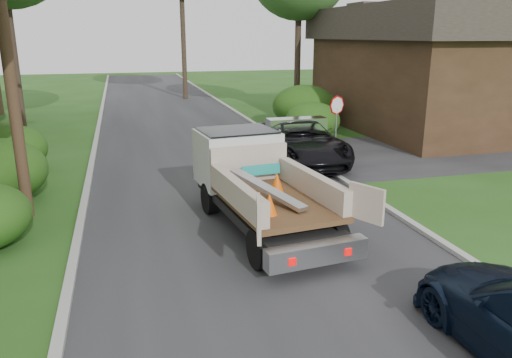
{
  "coord_description": "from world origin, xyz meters",
  "views": [
    {
      "loc": [
        -2.88,
        -8.83,
        4.7
      ],
      "look_at": [
        0.29,
        2.87,
        1.2
      ],
      "focal_mm": 35.0,
      "sensor_mm": 36.0,
      "label": 1
    }
  ],
  "objects": [
    {
      "name": "hedge_left_c",
      "position": [
        -6.8,
        10.0,
        0.85
      ],
      "size": [
        2.6,
        2.6,
        1.7
      ],
      "primitive_type": "ellipsoid",
      "color": "#1A3C0D",
      "rests_on": "ground"
    },
    {
      "name": "house_right",
      "position": [
        13.0,
        14.0,
        3.16
      ],
      "size": [
        9.72,
        12.96,
        6.2
      ],
      "rotation": [
        0.0,
        0.0,
        1.57
      ],
      "color": "#342315",
      "rests_on": "ground"
    },
    {
      "name": "utility_pole",
      "position": [
        -5.48,
        4.98,
        5.17
      ],
      "size": [
        2.42,
        1.25,
        10.0
      ],
      "color": "#382619",
      "rests_on": "ground"
    },
    {
      "name": "curb_left",
      "position": [
        -4.1,
        10.0,
        0.06
      ],
      "size": [
        0.2,
        90.0,
        0.12
      ],
      "primitive_type": "cube",
      "color": "#9E9E99",
      "rests_on": "ground"
    },
    {
      "name": "black_pickup",
      "position": [
        3.6,
        8.71,
        0.81
      ],
      "size": [
        2.99,
        5.96,
        1.62
      ],
      "primitive_type": "imported",
      "rotation": [
        0.0,
        0.0,
        -0.05
      ],
      "color": "black",
      "rests_on": "ground"
    },
    {
      "name": "ground",
      "position": [
        0.0,
        0.0,
        0.0
      ],
      "size": [
        120.0,
        120.0,
        0.0
      ],
      "primitive_type": "plane",
      "color": "#224B15",
      "rests_on": "ground"
    },
    {
      "name": "side_street",
      "position": [
        12.0,
        9.0,
        0.01
      ],
      "size": [
        16.0,
        7.0,
        0.02
      ],
      "primitive_type": "cube",
      "color": "#28282B",
      "rests_on": "ground"
    },
    {
      "name": "hedge_right_a",
      "position": [
        5.8,
        13.0,
        0.85
      ],
      "size": [
        2.6,
        2.6,
        1.7
      ],
      "primitive_type": "ellipsoid",
      "color": "#1A3C0D",
      "rests_on": "ground"
    },
    {
      "name": "flatbed_truck",
      "position": [
        0.27,
        3.26,
        1.2
      ],
      "size": [
        3.06,
        6.07,
        2.21
      ],
      "rotation": [
        0.0,
        0.0,
        0.11
      ],
      "color": "black",
      "rests_on": "ground"
    },
    {
      "name": "curb_right",
      "position": [
        4.1,
        10.0,
        0.06
      ],
      "size": [
        0.2,
        90.0,
        0.12
      ],
      "primitive_type": "cube",
      "color": "#9E9E99",
      "rests_on": "ground"
    },
    {
      "name": "hedge_right_b",
      "position": [
        6.5,
        16.0,
        1.1
      ],
      "size": [
        3.38,
        3.38,
        2.21
      ],
      "primitive_type": "ellipsoid",
      "color": "#1A3C0D",
      "rests_on": "ground"
    },
    {
      "name": "stop_sign",
      "position": [
        5.2,
        9.0,
        1.78
      ],
      "size": [
        0.71,
        0.32,
        2.48
      ],
      "color": "slate",
      "rests_on": "ground"
    },
    {
      "name": "road",
      "position": [
        0.0,
        10.0,
        0.0
      ],
      "size": [
        8.0,
        90.0,
        0.02
      ],
      "primitive_type": "cube",
      "color": "#28282B",
      "rests_on": "ground"
    }
  ]
}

